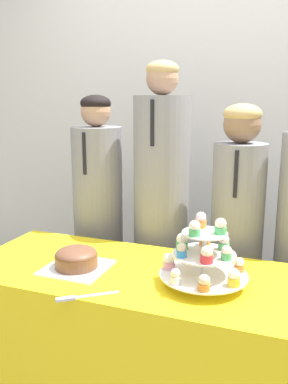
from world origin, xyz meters
TOP-DOWN VIEW (x-y plane):
  - wall_back at (0.00, 1.53)m, footprint 9.00×0.06m
  - table at (0.00, 0.31)m, footprint 1.60×0.61m
  - round_cake at (-0.31, 0.24)m, footprint 0.25×0.25m
  - cake_knife at (-0.18, 0.01)m, footprint 0.19×0.15m
  - cupcake_stand at (0.21, 0.28)m, footprint 0.34×0.34m
  - student_0 at (-0.52, 0.84)m, footprint 0.28×0.29m
  - student_1 at (-0.14, 0.84)m, footprint 0.29×0.30m
  - student_2 at (0.26, 0.84)m, footprint 0.26×0.27m

SIDE VIEW (x-z plane):
  - table at x=0.00m, z-range 0.00..0.73m
  - student_2 at x=0.26m, z-range -0.02..1.39m
  - student_0 at x=-0.52m, z-range -0.04..1.42m
  - cake_knife at x=-0.18m, z-range 0.73..0.74m
  - student_1 at x=-0.14m, z-range -0.04..1.58m
  - round_cake at x=-0.31m, z-range 0.73..0.83m
  - cupcake_stand at x=0.21m, z-range 0.72..0.99m
  - wall_back at x=0.00m, z-range 0.00..2.70m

